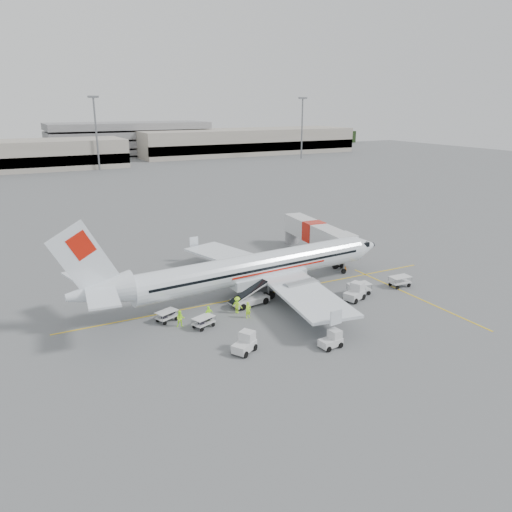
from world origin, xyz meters
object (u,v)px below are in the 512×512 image
object	(u,v)px
tug_fore	(354,292)
belt_loader	(250,292)
aircraft	(258,249)
tug_mid	(331,339)
tug_aft	(244,343)
jet_bridge	(314,239)

from	to	relation	value
tug_fore	belt_loader	bearing A→B (deg)	137.73
aircraft	belt_loader	bearing A→B (deg)	-135.04
aircraft	tug_mid	distance (m)	14.85
tug_mid	tug_aft	xyz separation A→B (m)	(-6.91, 2.64, 0.09)
aircraft	tug_mid	xyz separation A→B (m)	(-0.43, -14.20, -4.32)
tug_fore	tug_mid	bearing A→B (deg)	-159.40
aircraft	tug_fore	bearing A→B (deg)	-43.18
tug_fore	tug_mid	xyz separation A→B (m)	(-8.55, -7.63, -0.17)
tug_aft	belt_loader	bearing A→B (deg)	28.51
tug_mid	tug_aft	world-z (taller)	tug_aft
jet_bridge	belt_loader	world-z (taller)	jet_bridge
tug_fore	tug_aft	size ratio (longest dim) A/B	1.09
tug_fore	tug_aft	world-z (taller)	tug_fore
tug_mid	tug_aft	bearing A→B (deg)	152.76
tug_aft	tug_mid	bearing A→B (deg)	-52.78
tug_fore	tug_aft	bearing A→B (deg)	176.74
tug_fore	tug_mid	distance (m)	11.46
aircraft	jet_bridge	size ratio (longest dim) A/B	2.10
jet_bridge	tug_aft	world-z (taller)	jet_bridge
belt_loader	tug_aft	size ratio (longest dim) A/B	2.39
aircraft	tug_aft	size ratio (longest dim) A/B	16.77
aircraft	tug_aft	world-z (taller)	aircraft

